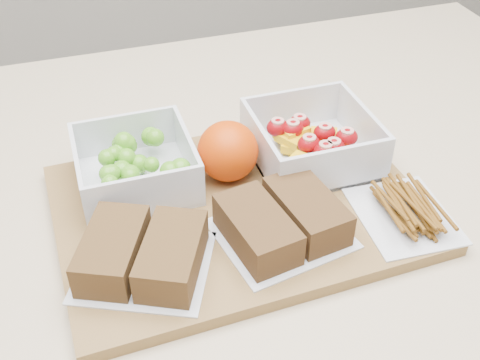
{
  "coord_description": "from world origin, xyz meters",
  "views": [
    {
      "loc": [
        -0.18,
        -0.53,
        1.38
      ],
      "look_at": [
        -0.01,
        0.01,
        0.93
      ],
      "focal_mm": 45.0,
      "sensor_mm": 36.0,
      "label": 1
    }
  ],
  "objects_px": {
    "fruit_container": "(312,143)",
    "orange": "(228,151)",
    "cutting_board": "(239,208)",
    "grape_container": "(136,165)",
    "sandwich_bag_center": "(282,221)",
    "sandwich_bag_left": "(142,254)",
    "pretzel_bag": "(406,208)"
  },
  "relations": [
    {
      "from": "sandwich_bag_left",
      "to": "pretzel_bag",
      "type": "relative_size",
      "value": 1.33
    },
    {
      "from": "grape_container",
      "to": "fruit_container",
      "type": "distance_m",
      "value": 0.22
    },
    {
      "from": "orange",
      "to": "sandwich_bag_center",
      "type": "distance_m",
      "value": 0.12
    },
    {
      "from": "sandwich_bag_left",
      "to": "sandwich_bag_center",
      "type": "bearing_deg",
      "value": 0.71
    },
    {
      "from": "grape_container",
      "to": "orange",
      "type": "xyz_separation_m",
      "value": [
        0.11,
        -0.02,
        0.01
      ]
    },
    {
      "from": "cutting_board",
      "to": "pretzel_bag",
      "type": "height_order",
      "value": "pretzel_bag"
    },
    {
      "from": "fruit_container",
      "to": "sandwich_bag_left",
      "type": "distance_m",
      "value": 0.27
    },
    {
      "from": "sandwich_bag_center",
      "to": "pretzel_bag",
      "type": "relative_size",
      "value": 1.19
    },
    {
      "from": "orange",
      "to": "pretzel_bag",
      "type": "relative_size",
      "value": 0.57
    },
    {
      "from": "orange",
      "to": "pretzel_bag",
      "type": "bearing_deg",
      "value": -38.73
    },
    {
      "from": "grape_container",
      "to": "sandwich_bag_center",
      "type": "distance_m",
      "value": 0.2
    },
    {
      "from": "cutting_board",
      "to": "fruit_container",
      "type": "bearing_deg",
      "value": 24.55
    },
    {
      "from": "fruit_container",
      "to": "sandwich_bag_center",
      "type": "xyz_separation_m",
      "value": [
        -0.09,
        -0.12,
        -0.0
      ]
    },
    {
      "from": "sandwich_bag_left",
      "to": "sandwich_bag_center",
      "type": "xyz_separation_m",
      "value": [
        0.15,
        0.0,
        0.0
      ]
    },
    {
      "from": "fruit_container",
      "to": "orange",
      "type": "bearing_deg",
      "value": -178.99
    },
    {
      "from": "orange",
      "to": "cutting_board",
      "type": "bearing_deg",
      "value": -93.34
    },
    {
      "from": "sandwich_bag_center",
      "to": "pretzel_bag",
      "type": "xyz_separation_m",
      "value": [
        0.14,
        -0.02,
        -0.01
      ]
    },
    {
      "from": "sandwich_bag_left",
      "to": "orange",
      "type": "bearing_deg",
      "value": 43.23
    },
    {
      "from": "fruit_container",
      "to": "orange",
      "type": "distance_m",
      "value": 0.11
    },
    {
      "from": "fruit_container",
      "to": "pretzel_bag",
      "type": "relative_size",
      "value": 1.12
    },
    {
      "from": "orange",
      "to": "fruit_container",
      "type": "bearing_deg",
      "value": 1.01
    },
    {
      "from": "orange",
      "to": "sandwich_bag_center",
      "type": "bearing_deg",
      "value": -78.32
    },
    {
      "from": "cutting_board",
      "to": "sandwich_bag_left",
      "type": "bearing_deg",
      "value": -154.03
    },
    {
      "from": "grape_container",
      "to": "sandwich_bag_left",
      "type": "height_order",
      "value": "grape_container"
    },
    {
      "from": "grape_container",
      "to": "fruit_container",
      "type": "xyz_separation_m",
      "value": [
        0.22,
        -0.02,
        -0.0
      ]
    },
    {
      "from": "cutting_board",
      "to": "sandwich_bag_center",
      "type": "relative_size",
      "value": 2.73
    },
    {
      "from": "sandwich_bag_center",
      "to": "grape_container",
      "type": "bearing_deg",
      "value": 133.11
    },
    {
      "from": "sandwich_bag_left",
      "to": "sandwich_bag_center",
      "type": "height_order",
      "value": "same"
    },
    {
      "from": "grape_container",
      "to": "pretzel_bag",
      "type": "height_order",
      "value": "grape_container"
    },
    {
      "from": "sandwich_bag_left",
      "to": "pretzel_bag",
      "type": "distance_m",
      "value": 0.3
    },
    {
      "from": "orange",
      "to": "sandwich_bag_left",
      "type": "distance_m",
      "value": 0.18
    },
    {
      "from": "cutting_board",
      "to": "grape_container",
      "type": "height_order",
      "value": "grape_container"
    }
  ]
}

